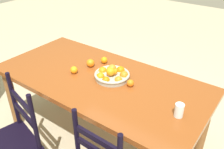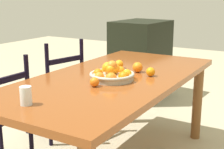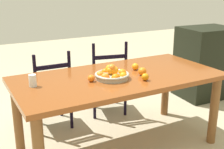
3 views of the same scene
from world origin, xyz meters
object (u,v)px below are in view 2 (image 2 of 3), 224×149
at_px(chair_by_cabinet, 57,93).
at_px(fruit_bowl, 112,74).
at_px(dining_table, 113,89).
at_px(orange_loose_3, 119,64).
at_px(drinking_glass, 26,96).
at_px(orange_loose_2, 138,67).
at_px(orange_loose_0, 95,82).
at_px(orange_loose_1, 151,72).
at_px(cabinet, 141,59).

height_order(chair_by_cabinet, fruit_bowl, chair_by_cabinet).
relative_size(dining_table, orange_loose_3, 28.71).
relative_size(fruit_bowl, drinking_glass, 3.05).
height_order(orange_loose_2, orange_loose_3, orange_loose_2).
xyz_separation_m(fruit_bowl, orange_loose_0, (-0.21, 0.01, -0.01)).
bearing_deg(fruit_bowl, orange_loose_2, -9.74).
xyz_separation_m(dining_table, orange_loose_0, (-0.31, -0.04, 0.13)).
distance_m(orange_loose_0, orange_loose_1, 0.49).
bearing_deg(orange_loose_3, cabinet, 19.67).
bearing_deg(drinking_glass, orange_loose_3, -0.06).
bearing_deg(orange_loose_0, chair_by_cabinet, 54.78).
relative_size(cabinet, orange_loose_2, 12.85).
height_order(orange_loose_2, drinking_glass, drinking_glass).
bearing_deg(dining_table, orange_loose_2, -28.17).
relative_size(fruit_bowl, orange_loose_1, 4.82).
bearing_deg(dining_table, drinking_glass, 174.02).
bearing_deg(orange_loose_0, dining_table, 7.68).
bearing_deg(cabinet, orange_loose_2, -151.16).
xyz_separation_m(chair_by_cabinet, fruit_bowl, (-0.40, -0.87, 0.38)).
height_order(orange_loose_0, orange_loose_2, orange_loose_2).
bearing_deg(orange_loose_3, orange_loose_2, -102.39).
height_order(chair_by_cabinet, orange_loose_1, chair_by_cabinet).
xyz_separation_m(dining_table, orange_loose_3, (0.24, 0.08, 0.14)).
bearing_deg(cabinet, drinking_glass, -163.94).
distance_m(chair_by_cabinet, orange_loose_2, 1.00).
bearing_deg(orange_loose_2, orange_loose_1, -114.52).
xyz_separation_m(orange_loose_2, orange_loose_3, (0.04, 0.19, -0.00)).
bearing_deg(orange_loose_0, orange_loose_3, 12.77).
relative_size(chair_by_cabinet, drinking_glass, 8.99).
distance_m(orange_loose_3, drinking_glass, 1.05).
distance_m(orange_loose_0, orange_loose_3, 0.57).
relative_size(cabinet, fruit_bowl, 3.16).
height_order(orange_loose_3, drinking_glass, drinking_glass).
distance_m(fruit_bowl, orange_loose_3, 0.37).
height_order(chair_by_cabinet, orange_loose_2, chair_by_cabinet).
xyz_separation_m(cabinet, orange_loose_1, (-1.69, -0.90, 0.30)).
bearing_deg(fruit_bowl, dining_table, 28.11).
distance_m(chair_by_cabinet, drinking_glass, 1.37).
bearing_deg(orange_loose_3, chair_by_cabinet, 85.94).
bearing_deg(cabinet, orange_loose_3, -156.42).
distance_m(dining_table, fruit_bowl, 0.19).
bearing_deg(orange_loose_0, cabinet, 17.94).
relative_size(orange_loose_3, drinking_glass, 0.66).
distance_m(cabinet, orange_loose_2, 1.82).
bearing_deg(fruit_bowl, drinking_glass, 168.76).
height_order(orange_loose_1, orange_loose_2, orange_loose_2).
xyz_separation_m(dining_table, orange_loose_2, (0.20, -0.11, 0.14)).
bearing_deg(cabinet, orange_loose_1, -148.19).
bearing_deg(drinking_glass, dining_table, -5.98).
distance_m(dining_table, orange_loose_2, 0.27).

